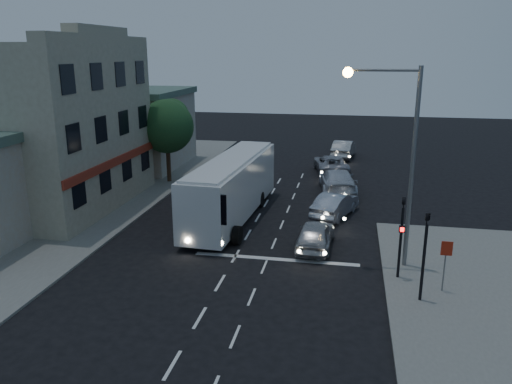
% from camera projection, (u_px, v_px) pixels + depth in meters
% --- Properties ---
extents(ground, '(120.00, 120.00, 0.00)m').
position_uv_depth(ground, '(226.00, 273.00, 22.58)').
color(ground, black).
extents(sidewalk_far, '(12.00, 50.00, 0.12)m').
position_uv_depth(sidewalk_far, '(62.00, 205.00, 32.46)').
color(sidewalk_far, slate).
rests_on(sidewalk_far, ground).
extents(road_markings, '(8.00, 30.55, 0.01)m').
position_uv_depth(road_markings, '(266.00, 248.00, 25.48)').
color(road_markings, silver).
rests_on(road_markings, ground).
extents(tour_bus, '(3.20, 12.06, 3.66)m').
position_uv_depth(tour_bus, '(232.00, 186.00, 29.60)').
color(tour_bus, silver).
rests_on(tour_bus, ground).
extents(car_suv, '(1.94, 4.36, 1.46)m').
position_uv_depth(car_suv, '(315.00, 234.00, 25.30)').
color(car_suv, '#AFAFB2').
rests_on(car_suv, ground).
extents(car_sedan_a, '(2.90, 4.69, 1.46)m').
position_uv_depth(car_sedan_a, '(335.00, 205.00, 30.23)').
color(car_sedan_a, '#9CA3B2').
rests_on(car_sedan_a, ground).
extents(car_sedan_b, '(3.09, 6.02, 1.67)m').
position_uv_depth(car_sedan_b, '(337.00, 181.00, 35.35)').
color(car_sedan_b, silver).
rests_on(car_sedan_b, ground).
extents(car_sedan_c, '(3.36, 5.68, 1.48)m').
position_uv_depth(car_sedan_c, '(331.00, 164.00, 41.11)').
color(car_sedan_c, '#96969F').
rests_on(car_sedan_c, ground).
extents(car_extra, '(2.29, 5.16, 1.65)m').
position_uv_depth(car_extra, '(343.00, 149.00, 46.97)').
color(car_extra, '#ABABAB').
rests_on(car_extra, ground).
extents(traffic_signal_main, '(0.25, 0.35, 4.10)m').
position_uv_depth(traffic_signal_main, '(402.00, 228.00, 21.30)').
color(traffic_signal_main, black).
rests_on(traffic_signal_main, sidewalk_near).
extents(traffic_signal_side, '(0.18, 0.15, 4.10)m').
position_uv_depth(traffic_signal_side, '(425.00, 246.00, 19.30)').
color(traffic_signal_side, black).
rests_on(traffic_signal_side, sidewalk_near).
extents(regulatory_sign, '(0.45, 0.12, 2.20)m').
position_uv_depth(regulatory_sign, '(446.00, 258.00, 20.26)').
color(regulatory_sign, slate).
rests_on(regulatory_sign, sidewalk_near).
extents(streetlight, '(3.32, 0.44, 9.00)m').
position_uv_depth(streetlight, '(399.00, 145.00, 21.79)').
color(streetlight, slate).
rests_on(streetlight, sidewalk_near).
extents(main_building, '(10.12, 12.00, 11.00)m').
position_uv_depth(main_building, '(39.00, 126.00, 31.25)').
color(main_building, gray).
rests_on(main_building, sidewalk_far).
extents(low_building_north, '(9.40, 9.40, 6.50)m').
position_uv_depth(low_building_north, '(130.00, 127.00, 42.99)').
color(low_building_north, tan).
rests_on(low_building_north, sidewalk_far).
extents(street_tree, '(4.00, 4.00, 6.20)m').
position_uv_depth(street_tree, '(167.00, 124.00, 37.04)').
color(street_tree, black).
rests_on(street_tree, sidewalk_far).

